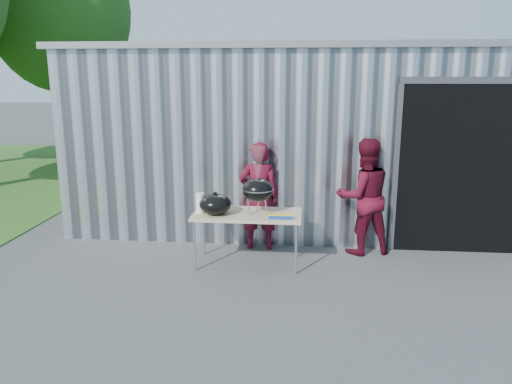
# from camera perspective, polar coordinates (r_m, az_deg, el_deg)

# --- Properties ---
(ground) EXTENTS (80.00, 80.00, 0.00)m
(ground) POSITION_cam_1_polar(r_m,az_deg,el_deg) (6.37, -1.24, -11.09)
(ground) COLOR #444446
(building) EXTENTS (8.20, 6.20, 3.10)m
(building) POSITION_cam_1_polar(r_m,az_deg,el_deg) (10.41, 6.74, 7.21)
(building) COLOR silver
(building) RESTS_ON ground
(tree_far) EXTENTS (4.09, 4.09, 6.77)m
(tree_far) POSITION_cam_1_polar(r_m,az_deg,el_deg) (16.51, -21.56, 18.64)
(tree_far) COLOR #442D19
(tree_far) RESTS_ON ground
(folding_table) EXTENTS (1.50, 0.75, 0.75)m
(folding_table) POSITION_cam_1_polar(r_m,az_deg,el_deg) (6.95, -1.01, -2.74)
(folding_table) COLOR tan
(folding_table) RESTS_ON ground
(kettle_grill) EXTENTS (0.43, 0.43, 0.93)m
(kettle_grill) POSITION_cam_1_polar(r_m,az_deg,el_deg) (6.81, 0.19, 0.92)
(kettle_grill) COLOR black
(kettle_grill) RESTS_ON folding_table
(grill_lid) EXTENTS (0.44, 0.44, 0.32)m
(grill_lid) POSITION_cam_1_polar(r_m,az_deg,el_deg) (6.87, -4.68, -1.40)
(grill_lid) COLOR black
(grill_lid) RESTS_ON folding_table
(paper_towels) EXTENTS (0.12, 0.12, 0.28)m
(paper_towels) POSITION_cam_1_polar(r_m,az_deg,el_deg) (6.96, -6.39, -1.27)
(paper_towels) COLOR white
(paper_towels) RESTS_ON folding_table
(white_tub) EXTENTS (0.20, 0.15, 0.10)m
(white_tub) POSITION_cam_1_polar(r_m,az_deg,el_deg) (7.23, -5.13, -1.41)
(white_tub) COLOR white
(white_tub) RESTS_ON folding_table
(foil_box) EXTENTS (0.32, 0.05, 0.06)m
(foil_box) POSITION_cam_1_polar(r_m,az_deg,el_deg) (6.66, 2.82, -2.85)
(foil_box) COLOR navy
(foil_box) RESTS_ON folding_table
(person_cook) EXTENTS (0.62, 0.43, 1.66)m
(person_cook) POSITION_cam_1_polar(r_m,az_deg,el_deg) (7.57, 0.33, -0.46)
(person_cook) COLOR #500B1C
(person_cook) RESTS_ON ground
(person_bystander) EXTENTS (0.99, 0.86, 1.73)m
(person_bystander) POSITION_cam_1_polar(r_m,az_deg,el_deg) (7.54, 12.21, -0.53)
(person_bystander) COLOR #500B1C
(person_bystander) RESTS_ON ground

